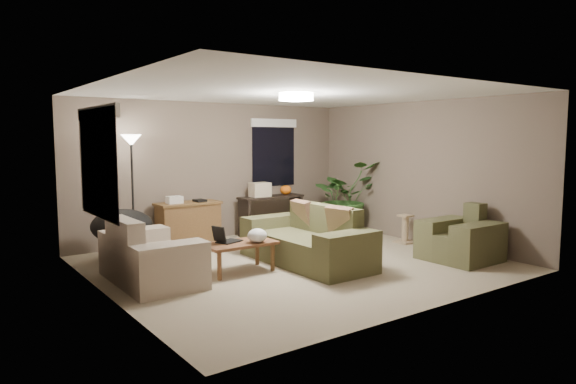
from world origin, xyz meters
TOP-DOWN VIEW (x-y plane):
  - room_shell at (0.00, 0.00)m, footprint 5.50×5.50m
  - main_sofa at (0.17, -0.07)m, footprint 0.95×2.20m
  - throw_pillows at (0.42, -0.07)m, footprint 0.30×1.38m
  - loveseat at (-2.12, 0.33)m, footprint 0.90×1.60m
  - armchair at (2.16, -1.30)m, footprint 0.95×1.00m
  - coffee_table at (-0.93, 0.06)m, footprint 1.00×0.55m
  - laptop at (-1.10, 0.16)m, footprint 0.41×0.32m
  - plastic_bag at (-0.73, -0.09)m, footprint 0.29×0.27m
  - desk at (-0.72, 2.16)m, footprint 1.10×0.50m
  - desk_papers at (-0.87, 2.15)m, footprint 0.67×0.26m
  - console_table at (0.99, 2.13)m, footprint 1.30×0.40m
  - pumpkin at (1.34, 2.13)m, footprint 0.27×0.27m
  - cardboard_box at (0.74, 2.13)m, footprint 0.37×0.29m
  - papasan_chair at (-2.05, 1.60)m, footprint 0.95×0.95m
  - floor_lamp at (-1.71, 2.07)m, footprint 0.32×0.32m
  - ceiling_fixture at (0.00, 0.00)m, footprint 0.50×0.50m
  - houseplant at (2.28, 1.47)m, footprint 1.27×1.41m
  - cat_scratching_post at (2.48, 0.08)m, footprint 0.32×0.32m
  - window_left at (-2.73, 0.30)m, footprint 0.05×1.56m
  - window_back at (1.30, 2.48)m, footprint 1.06×0.05m

SIDE VIEW (x-z plane):
  - cat_scratching_post at x=2.48m, z-range -0.04..0.46m
  - main_sofa at x=0.17m, z-range -0.13..0.72m
  - loveseat at x=-2.12m, z-range -0.13..0.72m
  - armchair at x=2.16m, z-range -0.13..0.72m
  - coffee_table at x=-0.93m, z-range 0.15..0.57m
  - desk at x=-0.72m, z-range 0.00..0.75m
  - console_table at x=0.99m, z-range 0.06..0.81m
  - papasan_chair at x=-2.05m, z-range 0.07..0.86m
  - laptop at x=-1.10m, z-range 0.36..0.60m
  - plastic_bag at x=-0.73m, z-range 0.42..0.61m
  - houseplant at x=2.28m, z-range 0.00..1.10m
  - throw_pillows at x=0.42m, z-range 0.42..0.88m
  - desk_papers at x=-0.87m, z-range 0.74..0.86m
  - pumpkin at x=1.34m, z-range 0.75..0.93m
  - cardboard_box at x=0.74m, z-range 0.75..1.02m
  - room_shell at x=0.00m, z-range -1.50..4.00m
  - floor_lamp at x=-1.71m, z-range 0.64..2.55m
  - window_left at x=-2.73m, z-range 1.12..2.45m
  - window_back at x=1.30m, z-range 1.12..2.45m
  - ceiling_fixture at x=0.00m, z-range 2.39..2.49m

